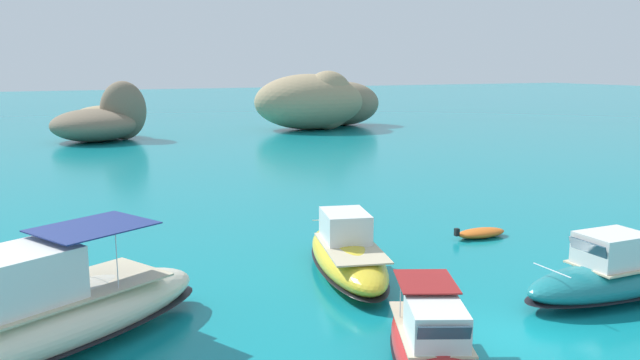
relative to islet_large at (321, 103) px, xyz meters
name	(u,v)px	position (x,y,z in m)	size (l,w,h in m)	color
ground_plane	(504,339)	(-21.83, -60.51, -3.24)	(400.00, 400.00, 0.00)	#0F7F89
islet_large	(321,103)	(0.00, 0.00, 0.00)	(19.78, 13.82, 7.43)	#9E8966
islet_small	(104,121)	(-27.06, -1.50, -1.14)	(11.34, 12.85, 6.43)	#756651
motorboat_yellow	(347,254)	(-23.41, -53.08, -2.42)	(4.46, 8.69, 2.46)	yellow
motorboat_cream	(38,320)	(-34.72, -55.80, -2.15)	(11.27, 8.01, 3.44)	beige
motorboat_teal	(617,276)	(-15.84, -59.46, -2.43)	(8.26, 2.56, 2.43)	#19727A
motorboat_red	(433,349)	(-25.08, -61.41, -2.54)	(4.74, 7.25, 2.20)	red
dinghy_tender	(481,233)	(-15.07, -51.00, -3.02)	(2.82, 1.20, 0.58)	orange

